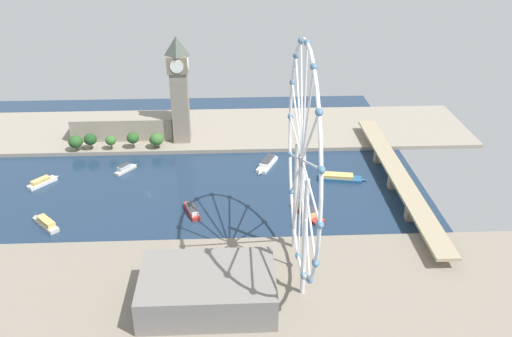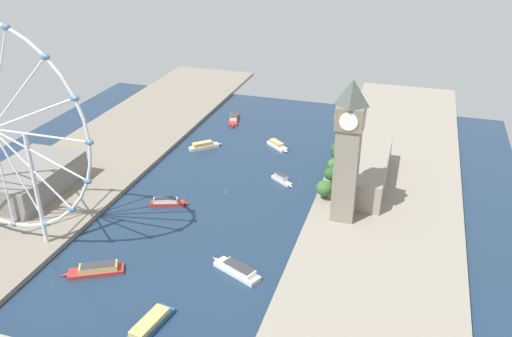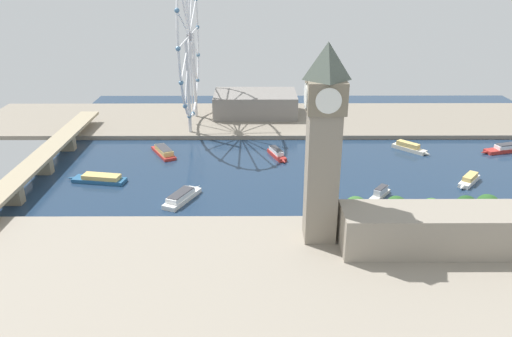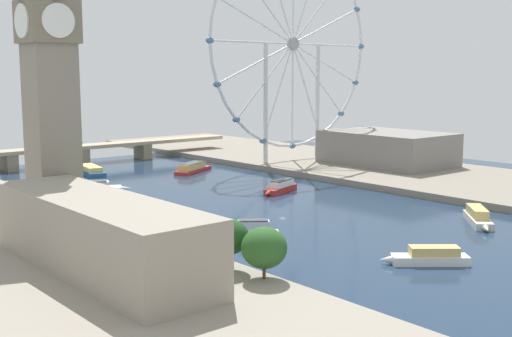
{
  "view_description": "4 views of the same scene",
  "coord_description": "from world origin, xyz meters",
  "px_view_note": "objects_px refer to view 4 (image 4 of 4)",
  "views": [
    {
      "loc": [
        327.14,
        58.82,
        184.68
      ],
      "look_at": [
        1.37,
        73.61,
        17.95
      ],
      "focal_mm": 38.11,
      "sensor_mm": 36.0,
      "label": 1
    },
    {
      "loc": [
        -113.79,
        295.7,
        171.53
      ],
      "look_at": [
        -23.71,
        5.46,
        21.52
      ],
      "focal_mm": 37.64,
      "sensor_mm": 36.0,
      "label": 2
    },
    {
      "loc": [
        -276.84,
        45.81,
        115.39
      ],
      "look_at": [
        -22.13,
        44.73,
        11.87
      ],
      "focal_mm": 35.19,
      "sensor_mm": 36.0,
      "label": 3
    },
    {
      "loc": [
        -164.47,
        -179.24,
        51.72
      ],
      "look_at": [
        18.88,
        38.1,
        10.54
      ],
      "focal_mm": 46.12,
      "sensor_mm": 36.0,
      "label": 4
    }
  ],
  "objects_px": {
    "river_bridge": "(80,150)",
    "tour_boat_5": "(90,170)",
    "tour_boat_1": "(429,257)",
    "tour_boat_3": "(193,168)",
    "clock_tower": "(50,87)",
    "tour_boat_0": "(251,230)",
    "tour_boat_4": "(478,217)",
    "tour_boat_2": "(280,187)",
    "ferris_wheel": "(293,45)",
    "parliament_block": "(98,234)",
    "tour_boat_6": "(90,188)",
    "riverside_hall": "(387,148)"
  },
  "relations": [
    {
      "from": "river_bridge",
      "to": "tour_boat_5",
      "type": "distance_m",
      "value": 40.47
    },
    {
      "from": "tour_boat_1",
      "to": "tour_boat_3",
      "type": "relative_size",
      "value": 0.68
    },
    {
      "from": "clock_tower",
      "to": "river_bridge",
      "type": "bearing_deg",
      "value": 62.23
    },
    {
      "from": "tour_boat_0",
      "to": "tour_boat_4",
      "type": "distance_m",
      "value": 81.01
    },
    {
      "from": "clock_tower",
      "to": "tour_boat_3",
      "type": "height_order",
      "value": "clock_tower"
    },
    {
      "from": "tour_boat_2",
      "to": "tour_boat_4",
      "type": "relative_size",
      "value": 1.09
    },
    {
      "from": "ferris_wheel",
      "to": "river_bridge",
      "type": "bearing_deg",
      "value": 138.76
    },
    {
      "from": "tour_boat_4",
      "to": "tour_boat_5",
      "type": "xyz_separation_m",
      "value": [
        -51.49,
        192.74,
        -0.34
      ]
    },
    {
      "from": "ferris_wheel",
      "to": "tour_boat_3",
      "type": "height_order",
      "value": "ferris_wheel"
    },
    {
      "from": "river_bridge",
      "to": "ferris_wheel",
      "type": "bearing_deg",
      "value": -41.24
    },
    {
      "from": "clock_tower",
      "to": "parliament_block",
      "type": "height_order",
      "value": "clock_tower"
    },
    {
      "from": "parliament_block",
      "to": "tour_boat_3",
      "type": "distance_m",
      "value": 184.43
    },
    {
      "from": "tour_boat_2",
      "to": "tour_boat_6",
      "type": "bearing_deg",
      "value": -58.73
    },
    {
      "from": "tour_boat_2",
      "to": "tour_boat_5",
      "type": "height_order",
      "value": "tour_boat_2"
    },
    {
      "from": "ferris_wheel",
      "to": "tour_boat_4",
      "type": "distance_m",
      "value": 172.16
    },
    {
      "from": "tour_boat_1",
      "to": "riverside_hall",
      "type": "bearing_deg",
      "value": -97.76
    },
    {
      "from": "tour_boat_3",
      "to": "riverside_hall",
      "type": "bearing_deg",
      "value": -63.22
    },
    {
      "from": "parliament_block",
      "to": "tour_boat_0",
      "type": "relative_size",
      "value": 4.34
    },
    {
      "from": "tour_boat_2",
      "to": "tour_boat_5",
      "type": "relative_size",
      "value": 0.69
    },
    {
      "from": "ferris_wheel",
      "to": "river_bridge",
      "type": "xyz_separation_m",
      "value": [
        -91.38,
        80.11,
        -58.79
      ]
    },
    {
      "from": "tour_boat_0",
      "to": "river_bridge",
      "type": "bearing_deg",
      "value": -62.94
    },
    {
      "from": "parliament_block",
      "to": "river_bridge",
      "type": "bearing_deg",
      "value": 65.8
    },
    {
      "from": "clock_tower",
      "to": "tour_boat_3",
      "type": "distance_m",
      "value": 150.41
    },
    {
      "from": "tour_boat_4",
      "to": "clock_tower",
      "type": "bearing_deg",
      "value": -75.24
    },
    {
      "from": "parliament_block",
      "to": "tour_boat_5",
      "type": "xyz_separation_m",
      "value": [
        78.62,
        166.12,
        -10.14
      ]
    },
    {
      "from": "clock_tower",
      "to": "tour_boat_4",
      "type": "xyz_separation_m",
      "value": [
        120.11,
        -75.51,
        -45.29
      ]
    },
    {
      "from": "ferris_wheel",
      "to": "tour_boat_0",
      "type": "distance_m",
      "value": 181.15
    },
    {
      "from": "tour_boat_5",
      "to": "tour_boat_4",
      "type": "bearing_deg",
      "value": -154.88
    },
    {
      "from": "tour_boat_4",
      "to": "tour_boat_6",
      "type": "bearing_deg",
      "value": -104.89
    },
    {
      "from": "riverside_hall",
      "to": "tour_boat_0",
      "type": "relative_size",
      "value": 3.49
    },
    {
      "from": "tour_boat_6",
      "to": "parliament_block",
      "type": "bearing_deg",
      "value": -90.48
    },
    {
      "from": "tour_boat_4",
      "to": "river_bridge",
      "type": "bearing_deg",
      "value": -123.61
    },
    {
      "from": "parliament_block",
      "to": "tour_boat_0",
      "type": "xyz_separation_m",
      "value": [
        57.87,
        10.07,
        -9.88
      ]
    },
    {
      "from": "river_bridge",
      "to": "tour_boat_1",
      "type": "bearing_deg",
      "value": -93.63
    },
    {
      "from": "tour_boat_5",
      "to": "tour_boat_6",
      "type": "bearing_deg",
      "value": 164.2
    },
    {
      "from": "ferris_wheel",
      "to": "tour_boat_3",
      "type": "bearing_deg",
      "value": 167.71
    },
    {
      "from": "ferris_wheel",
      "to": "tour_boat_5",
      "type": "bearing_deg",
      "value": 157.92
    },
    {
      "from": "tour_boat_2",
      "to": "clock_tower",
      "type": "bearing_deg",
      "value": -12.29
    },
    {
      "from": "parliament_block",
      "to": "tour_boat_0",
      "type": "distance_m",
      "value": 59.57
    },
    {
      "from": "tour_boat_4",
      "to": "tour_boat_3",
      "type": "bearing_deg",
      "value": -130.71
    },
    {
      "from": "tour_boat_3",
      "to": "tour_boat_4",
      "type": "relative_size",
      "value": 1.36
    },
    {
      "from": "tour_boat_3",
      "to": "tour_boat_4",
      "type": "height_order",
      "value": "tour_boat_4"
    },
    {
      "from": "ferris_wheel",
      "to": "tour_boat_0",
      "type": "xyz_separation_m",
      "value": [
        -125.13,
        -113.71,
        -65.02
      ]
    },
    {
      "from": "parliament_block",
      "to": "clock_tower",
      "type": "bearing_deg",
      "value": 78.44
    },
    {
      "from": "river_bridge",
      "to": "tour_boat_4",
      "type": "height_order",
      "value": "river_bridge"
    },
    {
      "from": "clock_tower",
      "to": "riverside_hall",
      "type": "relative_size",
      "value": 1.3
    },
    {
      "from": "ferris_wheel",
      "to": "riverside_hall",
      "type": "bearing_deg",
      "value": -61.28
    },
    {
      "from": "ferris_wheel",
      "to": "tour_boat_1",
      "type": "distance_m",
      "value": 210.22
    },
    {
      "from": "tour_boat_5",
      "to": "clock_tower",
      "type": "bearing_deg",
      "value": 159.82
    },
    {
      "from": "river_bridge",
      "to": "tour_boat_4",
      "type": "distance_m",
      "value": 233.78
    }
  ]
}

